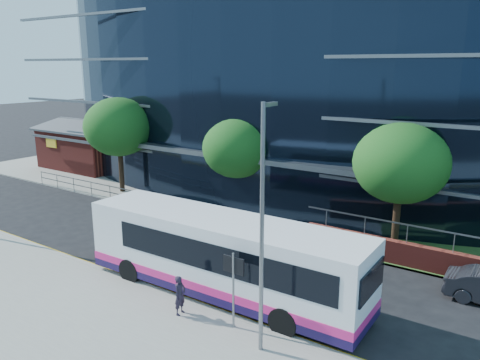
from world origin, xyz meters
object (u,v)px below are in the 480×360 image
Objects in this scene: tree_far_a at (119,127)px; city_bus at (224,256)px; brick_pavilion at (91,147)px; pedestrian at (180,295)px; street_sign at (234,275)px; streetlight_east at (262,224)px; tree_far_c at (401,163)px; tree_far_b at (237,149)px.

city_bus is at bearing -28.99° from tree_far_a.
pedestrian is at bearing -32.44° from brick_pavilion.
tree_far_a is (-17.50, 10.59, 2.71)m from street_sign.
street_sign is 0.40× the size of tree_far_a.
tree_far_c is at bearing 84.89° from streetlight_east.
pedestrian is at bearing -169.72° from street_sign.
tree_far_a is at bearing 149.54° from streetlight_east.
tree_far_a is at bearing 49.04° from pedestrian.
street_sign is 2.63m from city_bus.
streetlight_east is (1.50, -0.59, 2.29)m from street_sign.
brick_pavilion is 19.55m from tree_far_b.
pedestrian is (-3.65, 0.20, -3.54)m from streetlight_east.
tree_far_a is 19.28m from pedestrian.
pedestrian is at bearing -65.01° from tree_far_b.
streetlight_east is (19.00, -11.17, -0.42)m from tree_far_a.
brick_pavilion is at bearing 52.17° from pedestrian.
streetlight_east is 0.65× the size of city_bus.
tree_far_a is 10.03m from tree_far_b.
tree_far_a reaches higher than city_bus.
street_sign is (26.50, -15.09, 0.21)m from brick_pavilion.
tree_far_a is 18.23m from city_bus.
tree_far_c is 11.22m from streetlight_east.
brick_pavilion reaches higher than street_sign.
street_sign is at bearing -29.65° from brick_pavilion.
tree_far_b is 11.11m from city_bus.
tree_far_c reaches higher than city_bus.
pedestrian is (15.35, -10.98, -3.96)m from tree_far_a.
tree_far_a reaches higher than brick_pavilion.
street_sign is at bearing 158.64° from streetlight_east.
tree_far_a is at bearing 180.00° from tree_far_c.
city_bus is (-3.29, 2.47, -2.69)m from streetlight_east.
tree_far_b is 13.09m from pedestrian.
street_sign is at bearing -85.11° from pedestrian.
tree_far_a is (9.00, -4.50, 2.92)m from brick_pavilion.
city_bus reaches higher than pedestrian.
tree_far_b is at bearing 177.14° from tree_far_c.
tree_far_c is (2.50, 10.59, 2.39)m from street_sign.
tree_far_c reaches higher than street_sign.
brick_pavilion is 1.42× the size of tree_far_b.
street_sign is 0.35× the size of streetlight_east.
brick_pavilion is 1.23× the size of tree_far_a.
tree_far_b is 14.74m from streetlight_east.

